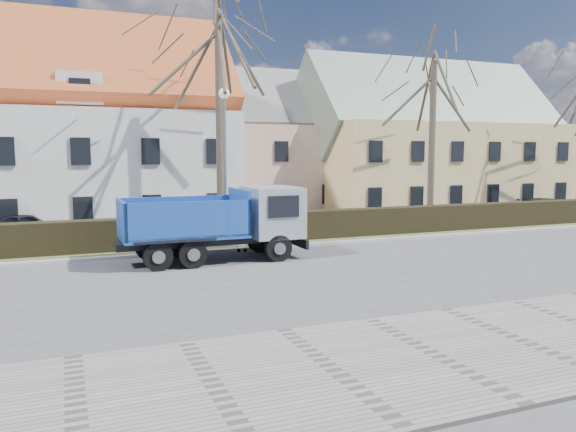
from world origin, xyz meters
name	(u,v)px	position (x,y,z in m)	size (l,w,h in m)	color
ground	(339,267)	(0.00, 0.00, 0.00)	(120.00, 120.00, 0.00)	#4B4B4D
sidewalk_near	(519,341)	(0.00, -8.50, 0.04)	(80.00, 5.00, 0.08)	gray
curb_far	(290,246)	(0.00, 4.60, 0.06)	(80.00, 0.30, 0.12)	#A3A3A2
grass_strip	(277,241)	(0.00, 6.20, 0.05)	(80.00, 3.00, 0.10)	#49522E
hedge	(278,228)	(0.00, 6.00, 0.65)	(60.00, 0.90, 1.30)	black
building_pink	(261,153)	(4.00, 20.00, 4.00)	(10.80, 8.80, 8.00)	#D7AE98
building_yellow	(429,150)	(16.00, 17.00, 4.25)	(18.80, 10.80, 8.50)	#D3B673
tree_1	(219,103)	(-2.00, 8.50, 6.33)	(9.20, 9.20, 12.65)	#453B30
tree_2	(432,126)	(10.00, 8.50, 5.50)	(8.00, 8.00, 11.00)	#453B30
dump_truck	(207,224)	(-4.02, 2.88, 1.41)	(7.06, 2.62, 2.83)	navy
streetlight	(225,165)	(-2.18, 7.00, 3.48)	(0.54, 0.54, 6.96)	slate
cart_frame	(238,245)	(-2.43, 4.30, 0.28)	(0.62, 0.35, 0.56)	silver
parked_car_a	(26,226)	(-10.67, 11.19, 0.64)	(1.52, 3.77, 1.28)	black
parked_car_b	(547,206)	(19.99, 9.78, 0.57)	(1.60, 3.93, 1.14)	black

